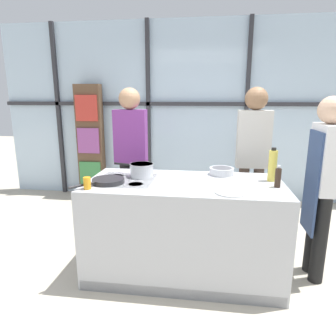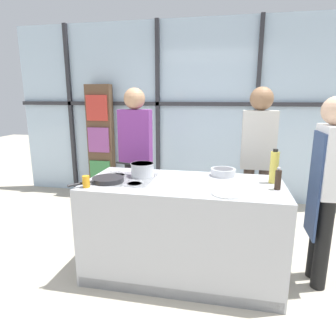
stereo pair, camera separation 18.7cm
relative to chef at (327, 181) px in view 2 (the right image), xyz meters
name	(u,v)px [view 2 (the right image)]	position (x,y,z in m)	size (l,w,h in m)	color
ground_plane	(182,271)	(-1.21, -0.09, -0.96)	(18.00, 18.00, 0.00)	#BCB29E
back_window_wall	(206,113)	(-1.21, 2.15, 0.44)	(6.40, 0.10, 2.80)	silver
bookshelf	(101,141)	(-2.93, 1.97, -0.04)	(0.42, 0.19, 1.84)	brown
demo_island	(183,229)	(-1.21, -0.10, -0.51)	(1.77, 0.84, 0.90)	#B7BABF
chef	(327,181)	(0.00, 0.00, 0.00)	(0.23, 0.39, 1.66)	black
spectator_far_left	(136,150)	(-1.91, 0.70, 0.07)	(0.37, 0.25, 1.75)	black
spectator_center_left	(258,154)	(-0.51, 0.70, 0.08)	(0.36, 0.25, 1.76)	#47382D
frying_pan	(107,180)	(-1.89, -0.23, -0.04)	(0.39, 0.44, 0.04)	#232326
saucepan	(142,169)	(-1.63, 0.03, 0.01)	(0.41, 0.23, 0.13)	silver
white_plate	(227,194)	(-0.82, -0.37, -0.05)	(0.25, 0.25, 0.01)	white
mixing_bowl	(223,172)	(-0.87, 0.21, -0.02)	(0.24, 0.24, 0.07)	silver
oil_bottle	(274,167)	(-0.42, 0.05, 0.09)	(0.08, 0.08, 0.31)	#E0CC4C
pepper_grinder	(278,179)	(-0.41, -0.15, 0.03)	(0.05, 0.05, 0.19)	#332319
juice_glass_near	(86,182)	(-2.00, -0.42, -0.01)	(0.06, 0.06, 0.10)	orange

